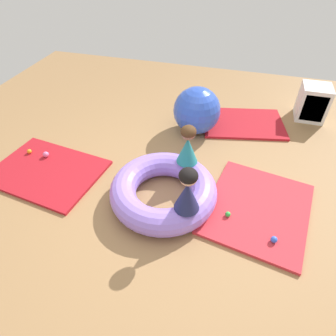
% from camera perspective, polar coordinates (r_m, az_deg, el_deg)
% --- Properties ---
extents(ground_plane, '(8.00, 8.00, 0.00)m').
position_cam_1_polar(ground_plane, '(3.53, -0.83, -5.07)').
color(ground_plane, '#9E7549').
extents(gym_mat_far_left, '(1.52, 1.19, 0.04)m').
position_cam_1_polar(gym_mat_far_left, '(4.11, -22.94, -0.60)').
color(gym_mat_far_left, '#B21923').
rests_on(gym_mat_far_left, ground).
extents(gym_mat_front, '(1.43, 1.13, 0.04)m').
position_cam_1_polar(gym_mat_front, '(4.88, 14.75, 8.65)').
color(gym_mat_front, '#B21923').
rests_on(gym_mat_front, ground).
extents(gym_mat_center_rear, '(1.32, 1.48, 0.04)m').
position_cam_1_polar(gym_mat_center_rear, '(3.50, 17.41, -7.65)').
color(gym_mat_center_rear, red).
rests_on(gym_mat_center_rear, ground).
extents(inflatable_cushion, '(1.25, 1.25, 0.30)m').
position_cam_1_polar(inflatable_cushion, '(3.35, -0.92, -4.50)').
color(inflatable_cushion, '#9975EA').
rests_on(inflatable_cushion, ground).
extents(child_in_navy, '(0.34, 0.34, 0.52)m').
position_cam_1_polar(child_in_navy, '(2.80, 3.91, -4.43)').
color(child_in_navy, navy).
rests_on(child_in_navy, inflatable_cushion).
extents(child_in_teal, '(0.31, 0.31, 0.50)m').
position_cam_1_polar(child_in_teal, '(3.36, 3.96, 4.61)').
color(child_in_teal, teal).
rests_on(child_in_teal, inflatable_cushion).
extents(play_ball_blue, '(0.07, 0.07, 0.07)m').
position_cam_1_polar(play_ball_blue, '(3.21, 20.37, -13.20)').
color(play_ball_blue, blue).
rests_on(play_ball_blue, gym_mat_center_rear).
extents(play_ball_orange, '(0.06, 0.06, 0.06)m').
position_cam_1_polar(play_ball_orange, '(4.48, -25.90, 2.99)').
color(play_ball_orange, orange).
rests_on(play_ball_orange, gym_mat_far_left).
extents(play_ball_pink, '(0.08, 0.08, 0.08)m').
position_cam_1_polar(play_ball_pink, '(4.31, -23.15, 2.50)').
color(play_ball_pink, pink).
rests_on(play_ball_pink, gym_mat_far_left).
extents(play_ball_green, '(0.06, 0.06, 0.06)m').
position_cam_1_polar(play_ball_green, '(3.29, 11.83, -8.99)').
color(play_ball_green, green).
rests_on(play_ball_green, gym_mat_center_rear).
extents(exercise_ball_large, '(0.71, 0.71, 0.71)m').
position_cam_1_polar(exercise_ball_large, '(4.42, 5.76, 11.31)').
color(exercise_ball_large, blue).
rests_on(exercise_ball_large, ground).
extents(storage_cube, '(0.44, 0.44, 0.56)m').
position_cam_1_polar(storage_cube, '(5.30, 26.88, 11.45)').
color(storage_cube, silver).
rests_on(storage_cube, ground).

